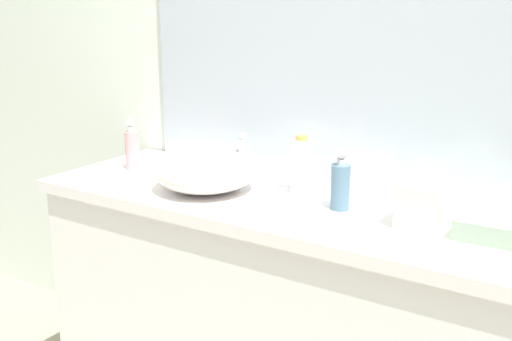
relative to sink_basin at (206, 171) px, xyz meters
name	(u,v)px	position (x,y,z in m)	size (l,w,h in m)	color
bathroom_wall_rear	(383,45)	(0.43, 0.38, 0.39)	(6.00, 0.06, 2.60)	silver
vanity_counter	(303,327)	(0.33, 0.06, -0.48)	(1.78, 0.56, 0.85)	white
sink_basin	(206,171)	(0.00, 0.00, 0.00)	(0.33, 0.33, 0.13)	silver
faucet	(238,153)	(0.00, 0.19, 0.02)	(0.03, 0.11, 0.15)	silver
soap_dispenser	(132,148)	(-0.38, 0.06, 0.02)	(0.05, 0.05, 0.19)	#DA9A9E
perfume_bottle	(340,184)	(0.45, 0.05, 0.01)	(0.06, 0.06, 0.18)	slate
spray_can	(301,166)	(0.28, 0.13, 0.03)	(0.07, 0.07, 0.19)	white
tissue_box	(420,202)	(0.68, 0.04, 0.00)	(0.12, 0.12, 0.16)	beige
folded_hand_towel	(504,231)	(0.90, 0.05, -0.04)	(0.23, 0.13, 0.05)	#97AE96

